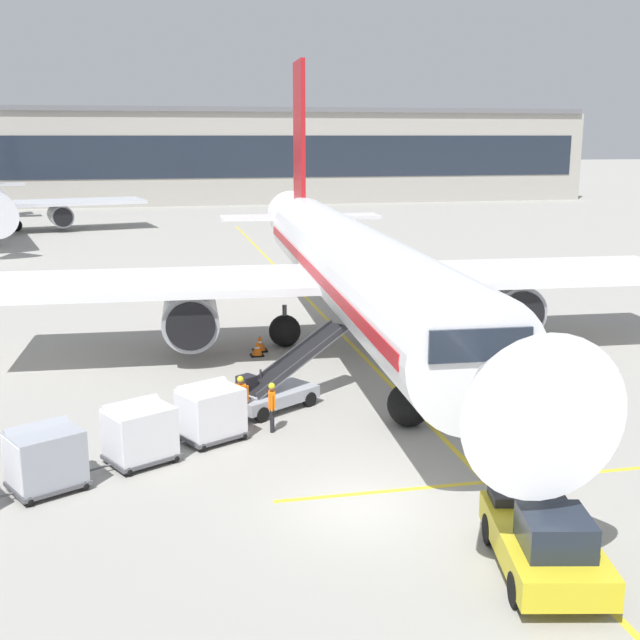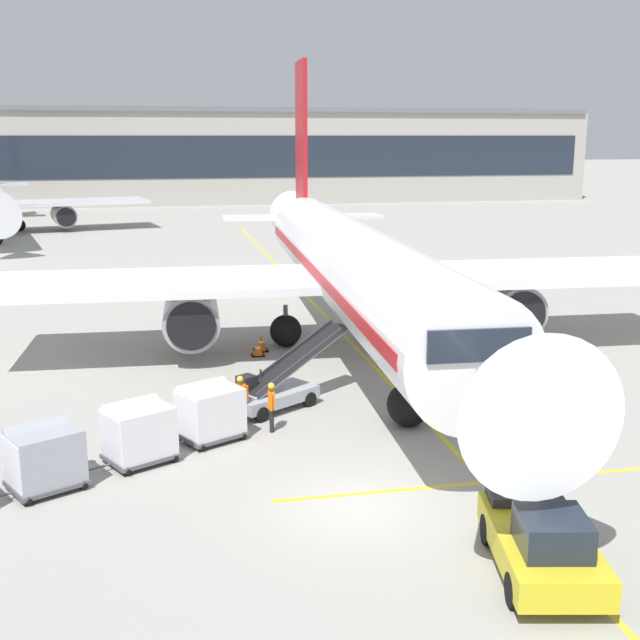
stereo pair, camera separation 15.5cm
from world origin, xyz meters
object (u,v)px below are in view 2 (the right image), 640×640
Objects in this scene: belt_loader at (277,386)px; safety_cone_wingtip at (258,349)px; baggage_cart_second at (138,431)px; ground_crew_marshaller at (271,404)px; baggage_cart_third at (44,456)px; ground_crew_by_loader at (196,412)px; ground_crew_by_carts at (240,396)px; safety_cone_engine_keepout at (261,343)px; pushback_tug at (542,542)px; baggage_cart_lead at (209,411)px; parked_airplane at (351,267)px.

belt_loader is 7.46× the size of safety_cone_wingtip.
ground_crew_marshaller is (4.42, 1.79, -0.00)m from baggage_cart_second.
belt_loader reaches higher than ground_crew_marshaller.
ground_crew_by_loader is at bearing 33.25° from baggage_cart_third.
belt_loader reaches higher than ground_crew_by_carts.
ground_crew_by_loader is (-3.14, -2.82, 0.16)m from belt_loader.
baggage_cart_third is 16.06m from safety_cone_engine_keepout.
baggage_cart_third reaches higher than pushback_tug.
ground_crew_by_carts is (3.46, 2.79, -0.00)m from baggage_cart_second.
baggage_cart_lead is 1.59× the size of ground_crew_by_carts.
baggage_cart_second is (-9.67, -11.99, -2.92)m from parked_airplane.
safety_cone_engine_keepout is (8.02, 13.90, -0.62)m from baggage_cart_third.
ground_crew_by_carts is at bearing 48.66° from baggage_cart_lead.
parked_airplane reaches higher than ground_crew_marshaller.
ground_crew_by_carts is 9.82m from safety_cone_engine_keepout.
baggage_cart_lead is at bearing 32.54° from baggage_cart_second.
belt_loader reaches higher than baggage_cart_lead.
safety_cone_wingtip is at bearing -174.89° from parked_airplane.
safety_cone_engine_keepout is (0.99, 10.60, -0.62)m from ground_crew_marshaller.
ground_crew_by_loader is 10.72m from safety_cone_wingtip.
baggage_cart_second is (-2.29, -1.46, 0.00)m from baggage_cart_lead.
ground_crew_by_loader is at bearing -107.98° from safety_cone_engine_keepout.
ground_crew_marshaller reaches higher than safety_cone_wingtip.
safety_cone_wingtip is (5.17, 11.58, -0.66)m from baggage_cart_second.
baggage_cart_third is 3.99× the size of safety_cone_wingtip.
baggage_cart_lead is 0.45m from ground_crew_by_loader.
baggage_cart_third reaches higher than safety_cone_wingtip.
baggage_cart_lead is at bearing -171.17° from ground_crew_marshaller.
belt_loader is at bearing -92.94° from safety_cone_engine_keepout.
pushback_tug is at bearing -31.04° from baggage_cart_third.
ground_crew_marshaller is (7.02, 3.29, -0.00)m from baggage_cart_third.
baggage_cart_third is (-12.27, -13.49, -2.92)m from parked_airplane.
pushback_tug is (11.82, -7.11, -0.17)m from baggage_cart_third.
baggage_cart_second reaches higher than ground_crew_by_carts.
pushback_tug reaches higher than ground_crew_by_carts.
ground_crew_by_loader is 2.60m from ground_crew_marshaller.
safety_cone_engine_keepout is at bearing 73.49° from safety_cone_wingtip.
parked_airplane is at bearing -5.51° from safety_cone_engine_keepout.
baggage_cart_lead reaches higher than safety_cone_engine_keepout.
ground_crew_marshaller is at bearing 8.30° from ground_crew_by_loader.
baggage_cart_lead and baggage_cart_second have the same top height.
baggage_cart_second is at bearing -114.05° from safety_cone_wingtip.
parked_airplane is at bearing 58.90° from belt_loader.
baggage_cart_lead is at bearing -131.34° from ground_crew_by_carts.
baggage_cart_lead reaches higher than pushback_tug.
baggage_cart_second is 13.54m from safety_cone_engine_keepout.
ground_crew_by_carts is 1.38m from ground_crew_marshaller.
safety_cone_engine_keepout is at bearing 87.06° from belt_loader.
parked_airplane reaches higher than baggage_cart_third.
belt_loader is at bearing 76.82° from ground_crew_marshaller.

